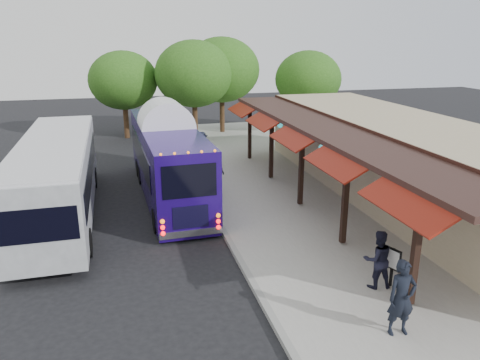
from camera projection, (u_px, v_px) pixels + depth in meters
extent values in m
plane|color=black|center=(237.00, 260.00, 15.42)|extent=(90.00, 90.00, 0.00)
cube|color=#9E9B93|center=(326.00, 204.00, 20.29)|extent=(10.00, 40.00, 0.15)
cube|color=gray|center=(214.00, 215.00, 19.11)|extent=(0.20, 40.00, 0.16)
cube|color=tan|center=(401.00, 161.00, 20.61)|extent=(5.00, 20.00, 3.60)
cube|color=black|center=(352.00, 130.00, 19.57)|extent=(0.06, 20.00, 0.60)
cube|color=#331E19|center=(328.00, 129.00, 19.28)|extent=(2.60, 20.00, 0.18)
cube|color=black|center=(416.00, 249.00, 12.09)|extent=(0.18, 0.18, 3.16)
cube|color=maroon|center=(407.00, 202.00, 11.59)|extent=(1.00, 3.20, 0.57)
cube|color=black|center=(345.00, 199.00, 15.79)|extent=(0.18, 0.18, 3.16)
cube|color=maroon|center=(336.00, 162.00, 15.29)|extent=(1.00, 3.20, 0.57)
cube|color=black|center=(301.00, 168.00, 19.49)|extent=(0.18, 0.18, 3.16)
cube|color=maroon|center=(293.00, 137.00, 18.98)|extent=(1.00, 3.20, 0.57)
cube|color=black|center=(271.00, 147.00, 23.19)|extent=(0.18, 0.18, 3.16)
cube|color=maroon|center=(264.00, 120.00, 22.68)|extent=(1.00, 3.20, 0.57)
cube|color=black|center=(250.00, 132.00, 26.88)|extent=(0.18, 0.18, 3.16)
cube|color=maroon|center=(243.00, 109.00, 26.38)|extent=(1.00, 3.20, 0.57)
sphere|color=teal|center=(392.00, 186.00, 13.72)|extent=(0.26, 0.26, 0.26)
sphere|color=teal|center=(322.00, 148.00, 18.34)|extent=(0.26, 0.26, 0.26)
sphere|color=teal|center=(280.00, 125.00, 22.97)|extent=(0.26, 0.26, 0.26)
cube|color=#1D0860|center=(167.00, 157.00, 21.15)|extent=(2.72, 10.98, 2.86)
cube|color=#1D0860|center=(169.00, 190.00, 21.61)|extent=(2.67, 10.87, 0.32)
ellipsoid|color=white|center=(166.00, 126.00, 20.73)|extent=(2.71, 10.76, 0.51)
cube|color=black|center=(184.00, 182.00, 15.96)|extent=(1.90, 0.10, 1.18)
cube|color=silver|center=(185.00, 233.00, 16.59)|extent=(2.28, 0.25, 0.25)
sphere|color=#FF0C0C|center=(157.00, 231.00, 16.20)|extent=(0.16, 0.16, 0.16)
sphere|color=#FF0C0C|center=(213.00, 225.00, 16.68)|extent=(0.16, 0.16, 0.16)
cylinder|color=black|center=(153.00, 221.00, 17.47)|extent=(0.31, 0.95, 0.95)
cylinder|color=black|center=(208.00, 215.00, 17.97)|extent=(0.31, 0.95, 0.95)
cylinder|color=black|center=(141.00, 167.00, 24.53)|extent=(0.31, 0.95, 0.95)
cylinder|color=black|center=(181.00, 165.00, 25.03)|extent=(0.31, 0.95, 0.95)
cube|color=gray|center=(57.00, 176.00, 18.70)|extent=(2.72, 11.87, 2.73)
cube|color=black|center=(22.00, 172.00, 18.32)|extent=(0.15, 10.07, 1.03)
cube|color=black|center=(91.00, 168.00, 18.94)|extent=(0.15, 10.07, 1.03)
cube|color=silver|center=(53.00, 141.00, 18.29)|extent=(2.67, 11.64, 0.10)
cylinder|color=black|center=(8.00, 251.00, 14.95)|extent=(0.30, 0.99, 0.99)
cylinder|color=black|center=(85.00, 243.00, 15.51)|extent=(0.30, 0.99, 0.99)
cylinder|color=black|center=(42.00, 182.00, 22.07)|extent=(0.30, 0.99, 0.99)
cylinder|color=black|center=(94.00, 178.00, 22.63)|extent=(0.30, 0.99, 0.99)
imported|color=black|center=(402.00, 298.00, 11.13)|extent=(0.74, 0.51, 1.93)
imported|color=black|center=(378.00, 259.00, 13.26)|extent=(0.91, 0.74, 1.74)
imported|color=black|center=(216.00, 176.00, 21.02)|extent=(1.09, 0.98, 1.78)
imported|color=black|center=(202.00, 148.00, 26.30)|extent=(1.17, 0.68, 1.81)
cube|color=black|center=(392.00, 267.00, 13.39)|extent=(0.08, 0.08, 1.18)
cube|color=black|center=(393.00, 259.00, 13.31)|extent=(0.22, 0.52, 0.64)
cube|color=white|center=(392.00, 259.00, 13.30)|extent=(0.16, 0.43, 0.54)
cylinder|color=#382314|center=(195.00, 118.00, 32.93)|extent=(0.36, 0.36, 3.10)
ellipsoid|color=#245415|center=(194.00, 74.00, 32.03)|extent=(5.36, 5.36, 4.56)
cylinder|color=#382314|center=(222.00, 113.00, 34.89)|extent=(0.36, 0.36, 3.19)
ellipsoid|color=#245415|center=(222.00, 70.00, 33.96)|extent=(5.51, 5.51, 4.68)
cylinder|color=#382314|center=(307.00, 116.00, 34.58)|extent=(0.36, 0.36, 2.76)
ellipsoid|color=#245415|center=(308.00, 79.00, 33.78)|extent=(4.77, 4.77, 4.06)
cylinder|color=#382314|center=(126.00, 119.00, 33.48)|extent=(0.36, 0.36, 2.78)
ellipsoid|color=#245415|center=(123.00, 80.00, 32.68)|extent=(4.79, 4.79, 4.07)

